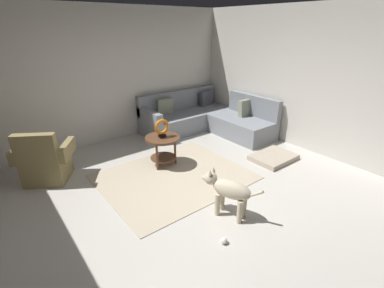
{
  "coord_description": "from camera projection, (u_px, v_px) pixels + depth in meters",
  "views": [
    {
      "loc": [
        -2.08,
        -2.62,
        2.32
      ],
      "look_at": [
        0.45,
        0.6,
        0.55
      ],
      "focal_mm": 25.81,
      "sensor_mm": 36.0,
      "label": 1
    }
  ],
  "objects": [
    {
      "name": "sectional_couch",
      "position": [
        206.0,
        119.0,
        6.46
      ],
      "size": [
        2.2,
        2.25,
        0.88
      ],
      "color": "gray",
      "rests_on": "ground_plane"
    },
    {
      "name": "wall_back",
      "position": [
        103.0,
        77.0,
        5.58
      ],
      "size": [
        6.0,
        0.12,
        2.7
      ],
      "primitive_type": "cube",
      "color": "silver",
      "rests_on": "ground_plane"
    },
    {
      "name": "torus_sculpture",
      "position": [
        162.0,
        128.0,
        4.7
      ],
      "size": [
        0.28,
        0.08,
        0.33
      ],
      "color": "black",
      "rests_on": "side_table"
    },
    {
      "name": "dog_bed_mat",
      "position": [
        273.0,
        157.0,
        5.16
      ],
      "size": [
        0.8,
        0.6,
        0.09
      ],
      "primitive_type": "cube",
      "color": "#B2A38E",
      "rests_on": "ground_plane"
    },
    {
      "name": "side_table",
      "position": [
        163.0,
        144.0,
        4.81
      ],
      "size": [
        0.6,
        0.6,
        0.54
      ],
      "color": "brown",
      "rests_on": "ground_plane"
    },
    {
      "name": "ground_plane",
      "position": [
        193.0,
        202.0,
        4.01
      ],
      "size": [
        6.0,
        6.0,
        0.1
      ],
      "primitive_type": "cube",
      "color": "beige"
    },
    {
      "name": "dog",
      "position": [
        228.0,
        190.0,
        3.53
      ],
      "size": [
        0.39,
        0.81,
        0.63
      ],
      "rotation": [
        0.0,
        0.0,
        0.35
      ],
      "color": "beige",
      "rests_on": "ground_plane"
    },
    {
      "name": "wall_right",
      "position": [
        317.0,
        82.0,
        5.13
      ],
      "size": [
        0.12,
        6.0,
        2.7
      ],
      "primitive_type": "cube",
      "color": "silver",
      "rests_on": "ground_plane"
    },
    {
      "name": "dog_toy_ball",
      "position": [
        224.0,
        241.0,
        3.17
      ],
      "size": [
        0.08,
        0.08,
        0.08
      ],
      "primitive_type": "sphere",
      "color": "silver",
      "rests_on": "ground_plane"
    },
    {
      "name": "area_rug",
      "position": [
        174.0,
        177.0,
        4.58
      ],
      "size": [
        2.3,
        1.9,
        0.01
      ],
      "primitive_type": "cube",
      "color": "#BCAD93",
      "rests_on": "ground_plane"
    },
    {
      "name": "armchair",
      "position": [
        45.0,
        163.0,
        4.35
      ],
      "size": [
        1.0,
        0.93,
        0.88
      ],
      "rotation": [
        0.0,
        0.0,
        -0.55
      ],
      "color": "olive",
      "rests_on": "ground_plane"
    }
  ]
}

